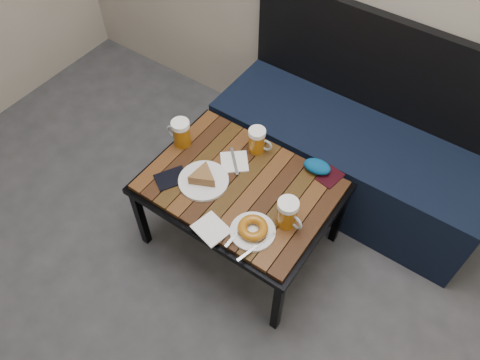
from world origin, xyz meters
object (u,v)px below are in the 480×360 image
Objects in this scene: cafe_table at (240,190)px; passport_navy at (171,178)px; beer_mug_left at (181,133)px; bench at (349,154)px; beer_mug_right at (288,213)px; plate_bagel at (253,230)px; knit_pouch at (317,167)px; beer_mug_centre at (257,140)px; passport_burgundy at (330,177)px; plate_pie at (203,178)px.

passport_navy is at bearing -150.48° from cafe_table.
passport_navy is at bearing 109.11° from beer_mug_left.
bench is 10.04× the size of beer_mug_right.
plate_bagel reaches higher than cafe_table.
passport_navy is at bearing -124.94° from bench.
beer_mug_right is 1.12× the size of knit_pouch.
beer_mug_right is at bearing -89.48° from bench.
beer_mug_right is at bearing -49.51° from beer_mug_centre.
beer_mug_left is at bearing 173.11° from cafe_table.
beer_mug_left is 0.35m from beer_mug_centre.
beer_mug_centre is at bearing -170.08° from knit_pouch.
knit_pouch is at bearing 69.36° from passport_navy.
knit_pouch is at bearing -94.64° from bench.
beer_mug_left is 0.64m from beer_mug_right.
bench is at bearing 106.27° from passport_burgundy.
passport_burgundy is at bearing 96.49° from beer_mug_right.
beer_mug_centre is 0.91× the size of beer_mug_right.
passport_burgundy is (0.57, 0.41, -0.00)m from passport_navy.
beer_mug_centre is 0.93× the size of passport_navy.
plate_bagel is (0.18, -0.17, 0.07)m from cafe_table.
passport_burgundy is at bearing 40.17° from cafe_table.
cafe_table is 0.26m from plate_bagel.
passport_burgundy reaches higher than cafe_table.
bench is 0.41m from passport_burgundy.
plate_bagel is (0.23, -0.38, -0.04)m from beer_mug_centre.
beer_mug_left reaches higher than cafe_table.
bench is 0.58m from beer_mug_centre.
plate_pie is (0.22, -0.13, -0.04)m from beer_mug_left.
beer_mug_right is (0.64, -0.10, 0.00)m from beer_mug_left.
passport_burgundy is 0.07m from knit_pouch.
plate_pie reaches higher than passport_navy.
plate_pie is 0.51m from knit_pouch.
beer_mug_centre is (0.31, 0.17, -0.00)m from beer_mug_left.
beer_mug_left is 0.26m from plate_pie.
beer_mug_centre is 0.52× the size of plate_bagel.
beer_mug_right is 0.63× the size of plate_pie.
bench reaches higher than passport_burgundy.
beer_mug_left is at bearing -175.92° from beer_mug_right.
beer_mug_right is (0.01, -0.67, 0.27)m from bench.
beer_mug_left is at bearing 146.47° from passport_navy.
cafe_table is (-0.27, -0.61, 0.16)m from bench.
plate_bagel is (-0.08, -0.79, 0.22)m from bench.
beer_mug_left is at bearing 158.26° from plate_bagel.
knit_pouch is (0.60, 0.22, -0.04)m from beer_mug_left.
passport_navy is at bearing -134.92° from passport_burgundy.
beer_mug_centre is at bearing -162.49° from passport_burgundy.
beer_mug_right is at bearing 53.60° from plate_bagel.
knit_pouch reaches higher than passport_burgundy.
beer_mug_left is at bearing -160.21° from knit_pouch.
beer_mug_centre reaches higher than plate_pie.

